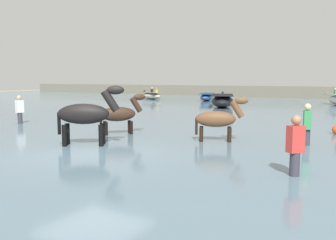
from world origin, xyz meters
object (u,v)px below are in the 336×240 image
(horse_flank_dark_bay, at_px, (120,115))
(boat_far_offshore, at_px, (151,96))
(person_onlooker_left, at_px, (20,113))
(boat_distant_west, at_px, (222,101))
(person_wading_close, at_px, (295,153))
(horse_lead_black, at_px, (86,116))
(horse_trailing_bay, at_px, (218,120))
(person_onlooker_right, at_px, (307,129))
(channel_buoy, at_px, (336,130))
(boat_distant_east, at_px, (207,97))

(horse_flank_dark_bay, distance_m, boat_far_offshore, 22.84)
(boat_far_offshore, bearing_deg, person_onlooker_left, -72.45)
(boat_distant_west, distance_m, person_wading_close, 18.35)
(horse_flank_dark_bay, distance_m, person_onlooker_left, 5.70)
(boat_far_offshore, bearing_deg, person_wading_close, -50.30)
(person_wading_close, bearing_deg, horse_lead_black, 176.31)
(horse_lead_black, bearing_deg, horse_trailing_bay, 41.44)
(horse_lead_black, xyz_separation_m, person_onlooker_right, (5.52, 3.36, -0.40))
(boat_distant_west, bearing_deg, horse_lead_black, -81.13)
(horse_lead_black, distance_m, person_wading_close, 6.04)
(boat_far_offshore, bearing_deg, horse_flank_dark_bay, -58.82)
(boat_far_offshore, height_order, channel_buoy, boat_far_offshore)
(person_onlooker_right, xyz_separation_m, person_onlooker_left, (-11.78, -0.96, 0.00))
(horse_flank_dark_bay, relative_size, person_wading_close, 1.11)
(channel_buoy, bearing_deg, boat_distant_east, 128.24)
(horse_flank_dark_bay, bearing_deg, person_wading_close, -21.81)
(person_onlooker_left, distance_m, channel_buoy, 12.83)
(boat_distant_west, xyz_separation_m, person_onlooker_left, (-3.78, -13.47, 0.04))
(horse_flank_dark_bay, height_order, person_onlooker_left, horse_flank_dark_bay)
(horse_lead_black, height_order, channel_buoy, horse_lead_black)
(horse_trailing_bay, height_order, person_onlooker_left, horse_trailing_bay)
(boat_distant_east, bearing_deg, person_onlooker_right, -57.14)
(horse_trailing_bay, relative_size, person_onlooker_left, 1.09)
(boat_distant_east, distance_m, person_wading_close, 26.18)
(horse_flank_dark_bay, relative_size, channel_buoy, 2.51)
(person_onlooker_right, relative_size, person_wading_close, 1.00)
(horse_flank_dark_bay, bearing_deg, boat_far_offshore, 121.18)
(boat_distant_east, xyz_separation_m, person_onlooker_left, (0.55, -20.04, 0.15))
(boat_distant_east, relative_size, channel_buoy, 5.34)
(horse_flank_dark_bay, bearing_deg, boat_distant_east, 107.17)
(person_onlooker_left, relative_size, channel_buoy, 2.27)
(boat_distant_east, bearing_deg, boat_distant_west, -56.62)
(boat_distant_east, height_order, boat_far_offshore, boat_far_offshore)
(person_wading_close, relative_size, channel_buoy, 2.27)
(horse_flank_dark_bay, height_order, person_onlooker_right, horse_flank_dark_bay)
(horse_lead_black, distance_m, boat_distant_east, 23.46)
(person_onlooker_left, bearing_deg, boat_distant_east, 91.56)
(horse_flank_dark_bay, distance_m, boat_distant_west, 13.76)
(horse_lead_black, distance_m, boat_far_offshore, 25.07)
(horse_trailing_bay, bearing_deg, boat_far_offshore, 128.80)
(horse_flank_dark_bay, height_order, channel_buoy, horse_flank_dark_bay)
(horse_lead_black, relative_size, channel_buoy, 2.99)
(horse_trailing_bay, bearing_deg, horse_lead_black, -138.56)
(horse_flank_dark_bay, distance_m, boat_distant_east, 21.14)
(boat_distant_east, height_order, person_wading_close, person_wading_close)
(horse_flank_dark_bay, height_order, boat_far_offshore, horse_flank_dark_bay)
(horse_trailing_bay, height_order, channel_buoy, horse_trailing_bay)
(person_onlooker_right, xyz_separation_m, channel_buoy, (0.46, 2.85, -0.31))
(boat_distant_west, distance_m, channel_buoy, 12.85)
(boat_distant_west, relative_size, person_onlooker_right, 2.64)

